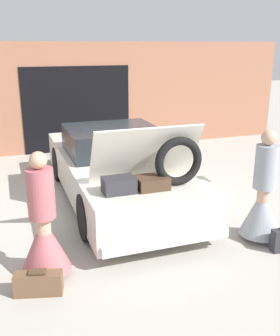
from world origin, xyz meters
TOP-DOWN VIEW (x-y plane):
  - ground_plane at (0.00, 0.00)m, footprint 40.00×40.00m
  - garage_wall_back at (0.00, 3.75)m, footprint 12.00×0.14m
  - car at (0.00, -0.00)m, footprint 1.89×4.71m
  - person_left at (-1.52, -2.12)m, footprint 0.61×0.61m
  - person_right at (1.52, -2.21)m, footprint 0.59×0.59m
  - suitcase_beside_left_person at (-1.66, -2.52)m, footprint 0.56×0.30m

SIDE VIEW (x-z plane):
  - ground_plane at x=0.00m, z-range 0.00..0.00m
  - suitcase_beside_left_person at x=-1.66m, z-range -0.01..0.28m
  - person_left at x=-1.52m, z-range -0.23..1.34m
  - person_right at x=1.52m, z-range -0.23..1.39m
  - car at x=0.00m, z-range -0.25..1.42m
  - garage_wall_back at x=0.00m, z-range -0.01..2.79m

